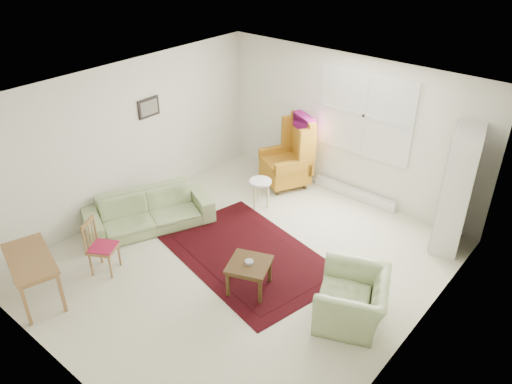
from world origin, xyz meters
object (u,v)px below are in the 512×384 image
Objects in this scene: desk at (35,277)px; desk_chair at (103,247)px; cabinet at (457,190)px; sofa at (148,205)px; coffee_table at (249,276)px; armchair at (353,295)px; stool at (260,193)px; wingback_chair at (285,153)px.

desk is 0.94m from desk_chair.
desk_chair is at bearing -146.83° from cabinet.
sofa reaches higher than coffee_table.
armchair is 1.80× the size of coffee_table.
armchair is 2.93m from stool.
stool is 2.83m from desk_chair.
cabinet is at bearing 149.56° from armchair.
stool is 3.14m from cabinet.
wingback_chair is at bearing -35.88° from desk_chair.
desk_chair is at bearing -89.10° from armchair.
desk_chair is (-0.57, -2.76, 0.16)m from stool.
armchair is 1.41m from coffee_table.
armchair is at bearing -27.52° from stool.
armchair is at bearing -111.38° from cabinet.
cabinet is (0.30, 2.34, 0.58)m from armchair.
coffee_table is at bearing -90.08° from desk_chair.
cabinet is (3.04, 0.10, 0.29)m from wingback_chair.
cabinet reaches higher than armchair.
wingback_chair is 4.62m from desk.
sofa is at bearing 176.87° from coffee_table.
armchair reaches higher than stool.
sofa is 3.90× the size of stool.
coffee_table is 3.28m from cabinet.
sofa is at bearing -120.87° from stool.
coffee_table is (2.23, -0.12, -0.18)m from sofa.
cabinet is 1.85× the size of desk.
desk_chair reaches higher than stool.
armchair is 1.88× the size of stool.
wingback_chair is 0.98m from stool.
cabinet is at bearing 51.65° from desk.
wingback_chair is at bearing 167.87° from cabinet.
desk_chair is (-0.43, -3.65, -0.25)m from wingback_chair.
cabinet is at bearing 18.81° from stool.
sofa is 4.70m from cabinet.
armchair is 0.51× the size of cabinet.
coffee_table is 0.52× the size of desk.
stool is 0.62× the size of desk_chair.
desk reaches higher than stool.
armchair is 1.17× the size of desk_chair.
stool reaches higher than coffee_table.
desk_chair is at bearing 76.35° from desk.
armchair is 2.43m from cabinet.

